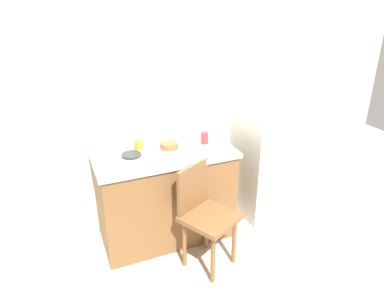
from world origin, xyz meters
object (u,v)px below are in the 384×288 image
object	(u,v)px
chair	(204,212)
hotplate	(131,155)
cup_orange	(139,145)
terracotta_bowl	(169,145)
refrigerator	(270,153)
cup_red	(205,138)

from	to	relation	value
chair	hotplate	size ratio (longest dim) A/B	5.24
hotplate	cup_orange	distance (m)	0.17
terracotta_bowl	refrigerator	bearing A→B (deg)	-2.28
chair	hotplate	world-z (taller)	hotplate
cup_orange	terracotta_bowl	bearing A→B (deg)	-20.31
chair	terracotta_bowl	distance (m)	0.68
chair	terracotta_bowl	bearing A→B (deg)	74.01
chair	cup_red	xyz separation A→B (m)	(0.24, 0.52, 0.43)
chair	cup_red	bearing A→B (deg)	38.36
refrigerator	terracotta_bowl	distance (m)	1.10
refrigerator	cup_red	distance (m)	0.78
terracotta_bowl	cup_red	bearing A→B (deg)	-3.70
hotplate	cup_orange	size ratio (longest dim) A/B	2.06
refrigerator	terracotta_bowl	world-z (taller)	refrigerator
refrigerator	chair	world-z (taller)	refrigerator
cup_red	chair	bearing A→B (deg)	-114.58
refrigerator	hotplate	size ratio (longest dim) A/B	7.71
cup_orange	chair	bearing A→B (deg)	-60.42
hotplate	cup_red	xyz separation A→B (m)	(0.70, 0.01, 0.04)
refrigerator	cup_orange	xyz separation A→B (m)	(-1.33, 0.14, 0.26)
refrigerator	cup_red	xyz separation A→B (m)	(-0.73, 0.02, 0.28)
chair	terracotta_bowl	xyz separation A→B (m)	(-0.11, 0.54, 0.40)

